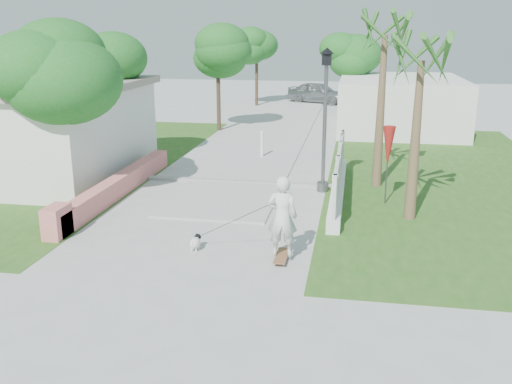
% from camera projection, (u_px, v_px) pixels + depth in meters
% --- Properties ---
extents(ground, '(90.00, 90.00, 0.00)m').
position_uv_depth(ground, '(184.00, 249.00, 13.39)').
color(ground, '#B7B7B2').
rests_on(ground, ground).
extents(path_strip, '(3.20, 36.00, 0.06)m').
position_uv_depth(path_strip, '(287.00, 119.00, 32.31)').
color(path_strip, '#B7B7B2').
rests_on(path_strip, ground).
extents(curb, '(6.50, 0.25, 0.10)m').
position_uv_depth(curb, '(236.00, 182.00, 19.05)').
color(curb, '#999993').
rests_on(curb, ground).
extents(grass_left, '(8.00, 20.00, 0.01)m').
position_uv_depth(grass_left, '(71.00, 162.00, 22.12)').
color(grass_left, '#29571B').
rests_on(grass_left, ground).
extents(grass_right, '(8.00, 20.00, 0.01)m').
position_uv_depth(grass_right, '(445.00, 177.00, 19.80)').
color(grass_right, '#29571B').
rests_on(grass_right, ground).
extents(pink_wall, '(0.45, 8.20, 0.80)m').
position_uv_depth(pink_wall, '(113.00, 189.00, 17.21)').
color(pink_wall, '#E37E74').
rests_on(pink_wall, ground).
extents(house_left, '(8.40, 7.40, 3.23)m').
position_uv_depth(house_left, '(13.00, 128.00, 19.94)').
color(house_left, silver).
rests_on(house_left, ground).
extents(lattice_fence, '(0.35, 7.00, 1.50)m').
position_uv_depth(lattice_fence, '(338.00, 179.00, 17.41)').
color(lattice_fence, white).
rests_on(lattice_fence, ground).
extents(building_right, '(6.00, 8.00, 2.60)m').
position_uv_depth(building_right, '(399.00, 103.00, 29.07)').
color(building_right, silver).
rests_on(building_right, ground).
extents(street_lamp, '(0.44, 0.44, 4.44)m').
position_uv_depth(street_lamp, '(325.00, 115.00, 17.44)').
color(street_lamp, '#59595E').
rests_on(street_lamp, ground).
extents(bollard, '(0.14, 0.14, 1.09)m').
position_uv_depth(bollard, '(262.00, 143.00, 22.66)').
color(bollard, white).
rests_on(bollard, ground).
extents(patio_umbrella, '(0.36, 0.36, 2.30)m').
position_uv_depth(patio_umbrella, '(388.00, 147.00, 16.39)').
color(patio_umbrella, '#59595E').
rests_on(patio_umbrella, ground).
extents(tree_left_near, '(3.60, 3.60, 5.28)m').
position_uv_depth(tree_left_near, '(56.00, 72.00, 15.90)').
color(tree_left_near, '#4C3826').
rests_on(tree_left_near, ground).
extents(tree_left_mid, '(3.20, 3.20, 4.85)m').
position_uv_depth(tree_left_mid, '(106.00, 70.00, 21.36)').
color(tree_left_mid, '#4C3826').
rests_on(tree_left_mid, ground).
extents(tree_path_left, '(3.40, 3.40, 5.23)m').
position_uv_depth(tree_path_left, '(218.00, 53.00, 27.96)').
color(tree_path_left, '#4C3826').
rests_on(tree_path_left, ground).
extents(tree_path_right, '(3.00, 3.00, 4.79)m').
position_uv_depth(tree_path_right, '(347.00, 57.00, 30.80)').
color(tree_path_right, '#4C3826').
rests_on(tree_path_right, ground).
extents(tree_path_far, '(3.20, 3.20, 5.17)m').
position_uv_depth(tree_path_far, '(257.00, 47.00, 37.39)').
color(tree_path_far, '#4C3826').
rests_on(tree_path_far, ground).
extents(palm_far, '(1.80, 1.80, 5.30)m').
position_uv_depth(palm_far, '(384.00, 45.00, 17.54)').
color(palm_far, brown).
rests_on(palm_far, ground).
extents(palm_near, '(1.80, 1.80, 4.70)m').
position_uv_depth(palm_near, '(421.00, 71.00, 14.43)').
color(palm_near, brown).
rests_on(palm_near, ground).
extents(skateboarder, '(2.40, 0.95, 1.94)m').
position_uv_depth(skateboarder, '(255.00, 219.00, 12.72)').
color(skateboarder, brown).
rests_on(skateboarder, ground).
extents(dog, '(0.26, 0.53, 0.36)m').
position_uv_depth(dog, '(196.00, 242.00, 13.26)').
color(dog, white).
rests_on(dog, ground).
extents(parked_car, '(4.58, 3.10, 1.45)m').
position_uv_depth(parked_car, '(318.00, 93.00, 39.40)').
color(parked_car, '#999BA0').
rests_on(parked_car, ground).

